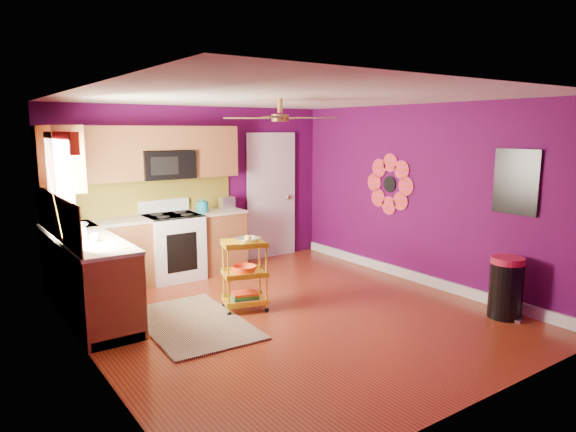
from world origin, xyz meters
TOP-DOWN VIEW (x-y plane):
  - ground at (0.00, 0.00)m, footprint 5.00×5.00m
  - room_envelope at (0.03, 0.00)m, footprint 4.54×5.04m
  - lower_cabinets at (-1.35, 1.82)m, footprint 2.81×2.31m
  - electric_range at (-0.55, 2.17)m, footprint 0.76×0.66m
  - upper_cabinetry at (-1.24, 2.17)m, footprint 2.80×2.30m
  - left_window at (-2.22, 1.05)m, footprint 0.08×1.35m
  - panel_door at (1.35, 2.47)m, footprint 0.95×0.11m
  - right_wall_art at (2.23, -0.34)m, footprint 0.04×2.74m
  - ceiling_fan at (0.00, 0.20)m, footprint 1.01×1.01m
  - shag_rug at (-1.09, 0.35)m, footprint 1.11×1.74m
  - rolling_cart at (-0.37, 0.41)m, footprint 0.60×0.50m
  - trash_can at (1.96, -1.53)m, footprint 0.46×0.47m
  - teal_kettle at (-0.08, 2.14)m, footprint 0.18×0.18m
  - toaster at (0.40, 2.27)m, footprint 0.22×0.15m
  - soap_bottle_a at (-2.01, 1.16)m, footprint 0.08×0.09m
  - soap_bottle_b at (-1.98, 1.54)m, footprint 0.12×0.12m
  - counter_dish at (-1.92, 1.85)m, footprint 0.27×0.27m
  - counter_cup at (-1.93, 0.98)m, footprint 0.11×0.11m

SIDE VIEW (x-z plane):
  - ground at x=0.00m, z-range 0.00..0.00m
  - shag_rug at x=-1.09m, z-range 0.00..0.02m
  - trash_can at x=1.96m, z-range 0.00..0.71m
  - lower_cabinets at x=-1.35m, z-range -0.04..0.90m
  - rolling_cart at x=-0.37m, z-range 0.01..0.93m
  - electric_range at x=-0.55m, z-range -0.08..1.05m
  - counter_dish at x=-1.92m, z-range 0.94..1.01m
  - counter_cup at x=-1.93m, z-range 0.94..1.03m
  - soap_bottle_b at x=-1.98m, z-range 0.94..1.09m
  - teal_kettle at x=-0.08m, z-range 0.92..1.13m
  - panel_door at x=1.35m, z-range -0.05..2.10m
  - toaster at x=0.40m, z-range 0.94..1.12m
  - soap_bottle_a at x=-2.01m, z-range 0.94..1.12m
  - right_wall_art at x=2.23m, z-range 0.92..1.96m
  - room_envelope at x=0.03m, z-range 0.37..2.89m
  - left_window at x=-2.22m, z-range 1.20..2.28m
  - upper_cabinetry at x=-1.24m, z-range 1.17..2.43m
  - ceiling_fan at x=0.00m, z-range 2.16..2.42m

